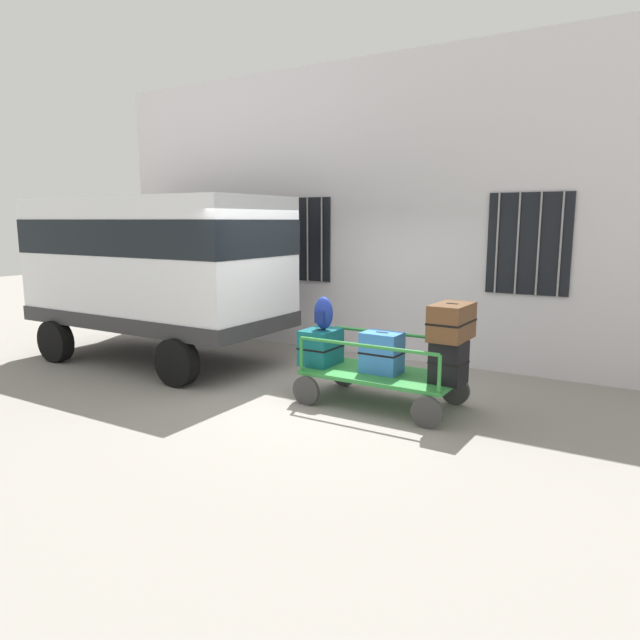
{
  "coord_description": "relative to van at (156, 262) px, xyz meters",
  "views": [
    {
      "loc": [
        4.02,
        -6.59,
        2.35
      ],
      "look_at": [
        0.06,
        -0.08,
        1.03
      ],
      "focal_mm": 32.37,
      "sensor_mm": 36.0,
      "label": 1
    }
  ],
  "objects": [
    {
      "name": "ground_plane",
      "position": [
        3.27,
        -0.16,
        -1.67
      ],
      "size": [
        40.0,
        40.0,
        0.0
      ],
      "primitive_type": "plane",
      "color": "gray"
    },
    {
      "name": "building_wall",
      "position": [
        3.27,
        2.34,
        0.83
      ],
      "size": [
        12.0,
        0.38,
        5.0
      ],
      "color": "silver",
      "rests_on": "ground"
    },
    {
      "name": "van",
      "position": [
        0.0,
        0.0,
        0.0
      ],
      "size": [
        4.41,
        2.12,
        2.71
      ],
      "color": "silver",
      "rests_on": "ground"
    },
    {
      "name": "luggage_cart",
      "position": [
        4.25,
        -0.24,
        -1.32
      ],
      "size": [
        2.01,
        1.06,
        0.43
      ],
      "color": "#2D8438",
      "rests_on": "ground"
    },
    {
      "name": "cart_railing",
      "position": [
        4.25,
        -0.24,
        -0.88
      ],
      "size": [
        1.9,
        0.92,
        0.45
      ],
      "color": "#2D8438",
      "rests_on": "luggage_cart"
    },
    {
      "name": "suitcase_left_bottom",
      "position": [
        3.36,
        -0.26,
        -1.0
      ],
      "size": [
        0.44,
        0.55,
        0.48
      ],
      "color": "#0F5960",
      "rests_on": "luggage_cart"
    },
    {
      "name": "suitcase_midleft_bottom",
      "position": [
        4.25,
        -0.23,
        -0.98
      ],
      "size": [
        0.51,
        0.37,
        0.53
      ],
      "color": "#3372C6",
      "rests_on": "luggage_cart"
    },
    {
      "name": "suitcase_center_bottom",
      "position": [
        5.14,
        -0.26,
        -0.98
      ],
      "size": [
        0.42,
        0.38,
        0.52
      ],
      "color": "black",
      "rests_on": "luggage_cart"
    },
    {
      "name": "suitcase_center_middle",
      "position": [
        5.14,
        -0.2,
        -0.5
      ],
      "size": [
        0.41,
        0.68,
        0.44
      ],
      "color": "brown",
      "rests_on": "suitcase_center_bottom"
    },
    {
      "name": "backpack",
      "position": [
        3.4,
        -0.26,
        -0.54
      ],
      "size": [
        0.27,
        0.22,
        0.44
      ],
      "color": "navy",
      "rests_on": "suitcase_left_bottom"
    }
  ]
}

